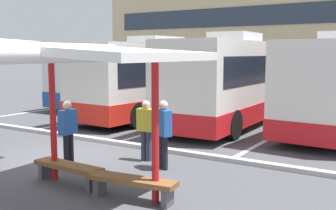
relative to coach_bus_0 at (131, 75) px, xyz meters
The scene contains 15 objects.
ground_plane 13.01m from the coach_bus_0, 61.69° to the right, with size 160.00×160.00×0.00m, color #47474C.
coach_bus_0 is the anchor object (origin of this frame).
coach_bus_1 4.73m from the coach_bus_0, 25.79° to the right, with size 3.26×11.93×3.59m.
coach_bus_2 8.11m from the coach_bus_0, 14.02° to the right, with size 2.84×12.14×3.67m.
lane_stripe_0 2.84m from the coach_bus_0, 141.59° to the right, with size 0.16×14.00×0.01m, color white.
lane_stripe_1 3.04m from the coach_bus_0, 34.37° to the right, with size 0.16×14.00×0.01m, color white.
lane_stripe_2 6.49m from the coach_bus_0, 13.44° to the right, with size 0.16×14.00×0.01m, color white.
lane_stripe_3 10.33m from the coach_bus_0, ahead, with size 0.16×14.00×0.01m, color white.
waiting_shelter_1 15.64m from the coach_bus_0, 55.45° to the right, with size 3.76×4.93×3.07m.
bench_2 14.95m from the coach_bus_0, 57.80° to the right, with size 1.84×0.50×0.45m.
bench_3 16.03m from the coach_bus_0, 52.43° to the right, with size 1.86×0.64×0.45m.
platform_kerb 10.98m from the coach_bus_0, 55.75° to the right, with size 44.00×0.24×0.12m, color #ADADA8.
waiting_passenger_0 13.49m from the coach_bus_0, 59.23° to the right, with size 0.25×0.49×1.67m.
waiting_passenger_1 13.89m from the coach_bus_0, 49.21° to the right, with size 0.54×0.43×1.71m.
waiting_passenger_3 13.04m from the coach_bus_0, 50.72° to the right, with size 0.49×0.27×1.62m.
Camera 1 is at (8.36, -7.48, 2.85)m, focal length 44.01 mm.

